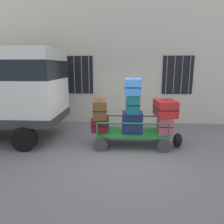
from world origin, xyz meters
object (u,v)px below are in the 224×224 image
Objects in this scene: luggage_cart at (132,134)px; suitcase_midleft_top at (133,87)px; suitcase_left_bottom at (100,124)px; backpack at (178,140)px; suitcase_midleft_bottom at (132,122)px; suitcase_center_middle at (165,108)px; suitcase_midleft_middle at (133,103)px; suitcase_left_middle at (100,109)px; suitcase_center_bottom at (165,125)px.

suitcase_midleft_top is (0.00, -0.03, 1.43)m from luggage_cart.
suitcase_left_bottom is 1.26× the size of backpack.
suitcase_center_middle is (0.95, 0.03, 0.43)m from suitcase_midleft_bottom.
suitcase_midleft_middle is (0.00, -0.02, 0.56)m from suitcase_midleft_bottom.
suitcase_midleft_bottom is 0.83× the size of suitcase_midleft_middle.
suitcase_left_middle is at bearing -90.00° from suitcase_left_bottom.
luggage_cart is at bearing -90.00° from suitcase_midleft_bottom.
suitcase_midleft_bottom is 1.05m from suitcase_midleft_top.
suitcase_center_middle reaches higher than suitcase_left_bottom.
suitcase_center_bottom is (1.91, -0.05, -0.44)m from suitcase_left_middle.
suitcase_midleft_middle is at bearing -90.00° from luggage_cart.
backpack reaches higher than luggage_cart.
suitcase_midleft_top reaches higher than luggage_cart.
suitcase_center_bottom is at bearing -2.38° from suitcase_midleft_bottom.
suitcase_left_bottom is at bearing 176.60° from suitcase_midleft_middle.
suitcase_left_bottom is at bearing 177.82° from suitcase_center_bottom.
luggage_cart is 2.62× the size of suitcase_left_middle.
suitcase_midleft_middle is at bearing 179.03° from suitcase_center_bottom.
suitcase_midleft_top is 0.87× the size of suitcase_center_middle.
suitcase_center_middle is (0.95, 0.04, 0.81)m from luggage_cart.
suitcase_left_bottom is 0.64× the size of suitcase_center_middle.
suitcase_center_bottom is at bearing -2.18° from suitcase_left_bottom.
suitcase_left_bottom is 1.98m from suitcase_center_middle.
suitcase_center_bottom is (1.91, -0.07, 0.04)m from suitcase_left_bottom.
suitcase_midleft_top is at bearing -176.09° from suitcase_center_middle.
luggage_cart is at bearing 90.00° from suitcase_midleft_top.
backpack is at bearing -3.56° from suitcase_midleft_top.
suitcase_midleft_top is 1.73× the size of backpack.
suitcase_midleft_bottom reaches higher than suitcase_left_bottom.
suitcase_center_bottom is (0.95, -0.02, -0.62)m from suitcase_midleft_middle.
suitcase_midleft_middle reaches higher than suitcase_left_bottom.
suitcase_center_middle reaches higher than suitcase_midleft_bottom.
suitcase_midleft_top reaches higher than suitcase_center_bottom.
suitcase_left_middle is at bearing 178.08° from suitcase_midleft_middle.
suitcase_midleft_middle is 0.84× the size of suitcase_center_middle.
suitcase_midleft_middle is 0.96× the size of suitcase_midleft_top.
suitcase_left_middle is at bearing 177.29° from suitcase_midleft_top.
suitcase_center_middle is (1.91, 0.02, 0.04)m from suitcase_left_middle.
suitcase_center_middle is at bearing -0.14° from suitcase_left_bottom.
suitcase_left_middle is (0.00, -0.02, 0.48)m from suitcase_left_bottom.
suitcase_midleft_middle is 1.18× the size of suitcase_center_bottom.
suitcase_left_middle reaches higher than suitcase_left_bottom.
backpack is (2.29, -0.13, -0.89)m from suitcase_left_middle.
suitcase_midleft_top reaches higher than suitcase_center_middle.
suitcase_midleft_top is (0.00, -0.04, 1.05)m from suitcase_midleft_bottom.
suitcase_midleft_middle reaches higher than luggage_cart.
suitcase_left_bottom is 0.96m from suitcase_midleft_bottom.
suitcase_midleft_bottom is at bearing 90.00° from suitcase_midleft_top.
suitcase_center_bottom is (0.95, -0.00, -1.10)m from suitcase_midleft_top.
suitcase_midleft_top is 1.46m from suitcase_center_bottom.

